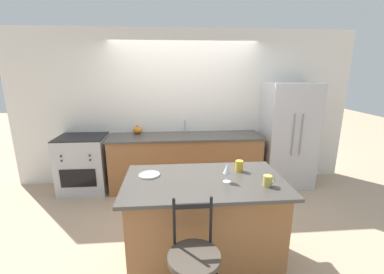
% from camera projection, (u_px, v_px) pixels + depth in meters
% --- Properties ---
extents(ground_plane, '(18.00, 18.00, 0.00)m').
position_uv_depth(ground_plane, '(187.00, 196.00, 4.25)').
color(ground_plane, tan).
extents(wall_back, '(6.00, 0.07, 2.70)m').
position_uv_depth(wall_back, '(184.00, 109.00, 4.59)').
color(wall_back, silver).
rests_on(wall_back, ground_plane).
extents(back_counter, '(2.59, 0.69, 0.94)m').
position_uv_depth(back_counter, '(186.00, 161.00, 4.50)').
color(back_counter, '#936038').
rests_on(back_counter, ground_plane).
extents(sink_faucet, '(0.02, 0.13, 0.22)m').
position_uv_depth(sink_faucet, '(185.00, 125.00, 4.54)').
color(sink_faucet, '#ADAFB5').
rests_on(sink_faucet, back_counter).
extents(kitchen_island, '(1.61, 0.94, 0.95)m').
position_uv_depth(kitchen_island, '(204.00, 221.00, 2.70)').
color(kitchen_island, '#936038').
rests_on(kitchen_island, ground_plane).
extents(refrigerator, '(0.84, 0.69, 1.82)m').
position_uv_depth(refrigerator, '(287.00, 135.00, 4.50)').
color(refrigerator, '#BCBCC1').
rests_on(refrigerator, ground_plane).
extents(oven_range, '(0.77, 0.66, 0.96)m').
position_uv_depth(oven_range, '(84.00, 164.00, 4.35)').
color(oven_range, '#B7B7BC').
rests_on(oven_range, ground_plane).
extents(bar_stool_near, '(0.40, 0.40, 1.08)m').
position_uv_depth(bar_stool_near, '(194.00, 268.00, 1.96)').
color(bar_stool_near, black).
rests_on(bar_stool_near, ground_plane).
extents(dinner_plate, '(0.22, 0.22, 0.02)m').
position_uv_depth(dinner_plate, '(149.00, 175.00, 2.68)').
color(dinner_plate, beige).
rests_on(dinner_plate, kitchen_island).
extents(wine_glass, '(0.08, 0.08, 0.19)m').
position_uv_depth(wine_glass, '(227.00, 169.00, 2.50)').
color(wine_glass, white).
rests_on(wine_glass, kitchen_island).
extents(coffee_mug, '(0.12, 0.08, 0.10)m').
position_uv_depth(coffee_mug, '(268.00, 181.00, 2.43)').
color(coffee_mug, '#C1B251').
rests_on(coffee_mug, kitchen_island).
extents(tumbler_cup, '(0.08, 0.08, 0.12)m').
position_uv_depth(tumbler_cup, '(239.00, 166.00, 2.79)').
color(tumbler_cup, gold).
rests_on(tumbler_cup, kitchen_island).
extents(pumpkin_decoration, '(0.16, 0.16, 0.15)m').
position_uv_depth(pumpkin_decoration, '(138.00, 130.00, 4.48)').
color(pumpkin_decoration, orange).
rests_on(pumpkin_decoration, back_counter).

